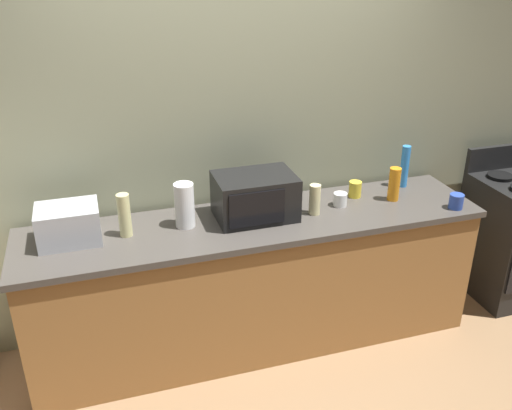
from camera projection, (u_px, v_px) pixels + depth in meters
ground_plane at (275, 378)px, 3.42m from camera, size 8.00×8.00×0.00m
back_wall at (237, 129)px, 3.54m from camera, size 6.40×0.10×2.70m
counter_run at (256, 282)px, 3.57m from camera, size 2.84×0.64×0.90m
microwave at (255, 196)px, 3.37m from camera, size 0.48×0.35×0.27m
toaster_oven at (68, 224)px, 3.10m from camera, size 0.34×0.26×0.21m
paper_towel_roll at (184, 205)px, 3.25m from camera, size 0.12×0.12×0.27m
bottle_dish_soap at (394, 184)px, 3.60m from camera, size 0.07×0.07×0.22m
bottle_spray_cleaner at (405, 166)px, 3.79m from camera, size 0.06×0.06×0.29m
bottle_hand_soap at (315, 200)px, 3.42m from camera, size 0.07×0.07×0.19m
bottle_vinegar at (124, 215)px, 3.15m from camera, size 0.07×0.07×0.26m
mug_white at (340, 199)px, 3.55m from camera, size 0.09×0.09×0.09m
mug_yellow at (355, 189)px, 3.67m from camera, size 0.08×0.08×0.11m
mug_blue at (456, 201)px, 3.51m from camera, size 0.09×0.09×0.09m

